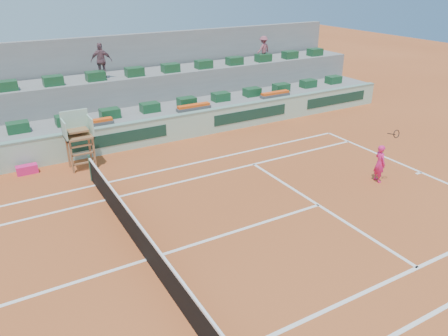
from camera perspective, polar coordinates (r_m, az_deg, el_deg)
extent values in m
plane|color=#AD4C21|center=(12.92, -10.10, -11.72)|extent=(90.00, 90.00, 0.00)
cube|color=gray|center=(22.06, -20.10, 4.52)|extent=(36.00, 4.00, 1.20)
cube|color=gray|center=(23.38, -21.13, 7.24)|extent=(36.00, 2.40, 2.60)
cube|color=gray|center=(24.70, -22.12, 10.11)|extent=(36.00, 0.40, 4.40)
cube|color=#F41F76|center=(19.42, -24.33, -0.17)|extent=(0.81, 0.36, 0.36)
imported|color=#744D57|center=(23.03, -15.72, 13.32)|extent=(1.11, 0.75, 1.75)
imported|color=#9C4E5B|center=(26.96, 5.16, 15.27)|extent=(1.05, 0.77, 1.46)
cube|color=white|center=(19.60, 24.34, -0.52)|extent=(0.12, 10.97, 0.01)
cube|color=white|center=(17.51, -16.45, -2.17)|extent=(23.77, 0.12, 0.01)
cube|color=white|center=(16.31, -15.22, -4.05)|extent=(23.77, 0.12, 0.01)
cube|color=white|center=(15.77, 12.22, -4.75)|extent=(0.12, 8.23, 0.01)
cube|color=white|center=(12.92, -10.10, -11.71)|extent=(12.80, 0.12, 0.01)
cube|color=white|center=(19.49, 24.08, -0.61)|extent=(0.30, 0.12, 0.01)
cube|color=black|center=(12.66, -10.25, -10.04)|extent=(0.03, 11.87, 0.92)
cube|color=white|center=(12.39, -10.42, -8.14)|extent=(0.06, 11.87, 0.07)
cylinder|color=#1D4533|center=(17.69, -17.03, -0.02)|extent=(0.10, 0.10, 1.10)
cube|color=#A4CEB5|center=(20.01, -18.86, 2.73)|extent=(36.00, 0.30, 1.20)
cube|color=gray|center=(19.80, -19.10, 4.42)|extent=(36.00, 0.34, 0.06)
cube|color=#13362A|center=(20.27, -13.29, 3.83)|extent=(4.40, 0.02, 0.56)
cube|color=#13362A|center=(23.08, 3.55, 6.95)|extent=(4.40, 0.02, 0.56)
cube|color=#13362A|center=(26.74, 14.49, 8.65)|extent=(4.40, 0.02, 0.56)
cube|color=brown|center=(18.58, -19.26, 1.27)|extent=(0.08, 0.08, 1.35)
cube|color=brown|center=(18.74, -16.59, 1.83)|extent=(0.08, 0.08, 1.35)
cube|color=brown|center=(19.23, -19.70, 1.97)|extent=(0.08, 0.08, 1.35)
cube|color=brown|center=(19.38, -17.12, 2.50)|extent=(0.08, 0.08, 1.35)
cube|color=brown|center=(18.73, -18.45, 3.92)|extent=(1.10, 0.90, 0.08)
cube|color=#A4CEB5|center=(18.92, -18.91, 5.71)|extent=(1.10, 0.08, 1.00)
cube|color=#A4CEB5|center=(18.53, -20.15, 4.65)|extent=(0.06, 0.90, 0.80)
cube|color=#A4CEB5|center=(18.71, -17.05, 5.26)|extent=(0.06, 0.90, 0.80)
cube|color=brown|center=(18.74, -18.61, 4.70)|extent=(0.80, 0.60, 0.08)
cube|color=brown|center=(18.78, -17.79, 0.64)|extent=(0.90, 0.08, 0.06)
cube|color=brown|center=(18.63, -17.95, 1.76)|extent=(0.90, 0.08, 0.06)
cube|color=brown|center=(18.50, -18.09, 2.76)|extent=(0.90, 0.08, 0.06)
cube|color=#184A27|center=(20.76, -25.31, 4.84)|extent=(0.90, 0.60, 0.44)
cube|color=#184A27|center=(20.97, -19.93, 5.92)|extent=(0.90, 0.60, 0.44)
cube|color=#184A27|center=(21.37, -14.69, 6.92)|extent=(0.90, 0.60, 0.44)
cube|color=#184A27|center=(21.94, -9.65, 7.82)|extent=(0.90, 0.60, 0.44)
cube|color=#184A27|center=(22.67, -4.89, 8.62)|extent=(0.90, 0.60, 0.44)
cube|color=#184A27|center=(23.56, -0.44, 9.30)|extent=(0.90, 0.60, 0.44)
cube|color=#184A27|center=(24.57, 3.68, 9.89)|extent=(0.90, 0.60, 0.44)
cube|color=#184A27|center=(25.70, 7.47, 10.38)|extent=(0.90, 0.60, 0.44)
cube|color=#184A27|center=(26.93, 10.94, 10.79)|extent=(0.90, 0.60, 0.44)
cube|color=#184A27|center=(28.25, 14.10, 11.13)|extent=(0.90, 0.60, 0.44)
cube|color=#184A27|center=(22.24, -26.52, 9.59)|extent=(0.90, 0.60, 0.44)
cube|color=#184A27|center=(22.44, -21.43, 10.57)|extent=(0.90, 0.60, 0.44)
cube|color=#184A27|center=(22.81, -16.44, 11.45)|extent=(0.90, 0.60, 0.44)
cube|color=#184A27|center=(23.35, -11.61, 12.21)|extent=(0.90, 0.60, 0.44)
cube|color=#184A27|center=(24.04, -7.01, 12.86)|extent=(0.90, 0.60, 0.44)
cube|color=#184A27|center=(24.87, -2.67, 13.39)|extent=(0.90, 0.60, 0.44)
cube|color=#184A27|center=(25.84, 1.38, 13.82)|extent=(0.90, 0.60, 0.44)
cube|color=#184A27|center=(26.91, 5.14, 14.16)|extent=(0.90, 0.60, 0.44)
cube|color=#184A27|center=(28.09, 8.61, 14.42)|extent=(0.90, 0.60, 0.44)
cube|color=#184A27|center=(29.36, 11.79, 14.61)|extent=(0.90, 0.60, 0.44)
cube|color=#515151|center=(20.44, -16.69, 5.49)|extent=(1.80, 0.36, 0.16)
cube|color=#FA5115|center=(20.40, -16.74, 5.86)|extent=(1.70, 0.32, 0.12)
cube|color=#515151|center=(22.02, -3.97, 7.79)|extent=(1.80, 0.36, 0.16)
cube|color=#FA5115|center=(21.98, -3.99, 8.14)|extent=(1.70, 0.32, 0.12)
cube|color=#515151|center=(24.53, 6.69, 9.41)|extent=(1.80, 0.36, 0.16)
cube|color=#FA5115|center=(24.50, 6.71, 9.73)|extent=(1.70, 0.32, 0.12)
imported|color=#F41F76|center=(17.88, 19.67, 0.57)|extent=(0.47, 0.61, 1.50)
cylinder|color=black|center=(17.26, 21.01, 4.17)|extent=(0.03, 0.35, 0.09)
torus|color=black|center=(17.11, 21.60, 4.16)|extent=(0.31, 0.08, 0.31)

